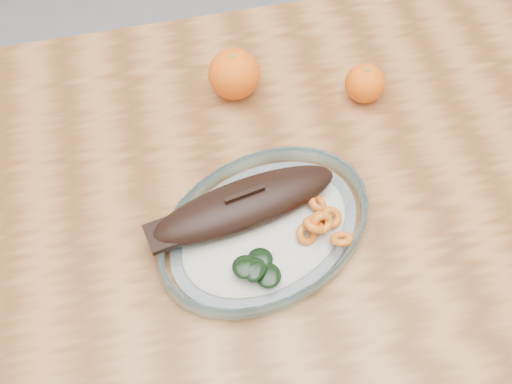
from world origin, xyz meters
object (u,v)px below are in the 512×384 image
(plated_meal, at_px, (264,226))
(orange_left, at_px, (234,74))
(dining_table, at_px, (283,221))
(orange_right, at_px, (365,83))

(plated_meal, relative_size, orange_left, 8.97)
(orange_left, bearing_deg, plated_meal, -92.75)
(dining_table, height_order, orange_left, orange_left)
(orange_left, distance_m, orange_right, 0.21)
(orange_left, height_order, orange_right, orange_left)
(dining_table, xyz_separation_m, orange_right, (0.17, 0.15, 0.13))
(plated_meal, distance_m, orange_left, 0.28)
(orange_right, bearing_deg, dining_table, -138.89)
(dining_table, distance_m, orange_left, 0.25)
(dining_table, bearing_deg, orange_right, 41.11)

